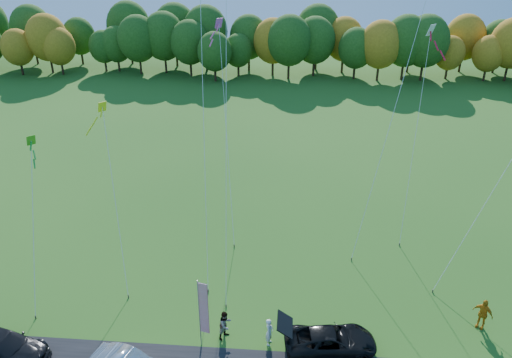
{
  "coord_description": "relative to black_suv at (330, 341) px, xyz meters",
  "views": [
    {
      "loc": [
        2.21,
        -21.25,
        20.58
      ],
      "look_at": [
        0.0,
        6.0,
        7.0
      ],
      "focal_mm": 35.0,
      "sensor_mm": 36.0,
      "label": 1
    }
  ],
  "objects": [
    {
      "name": "person_east",
      "position": [
        8.77,
        2.56,
        0.28
      ],
      "size": [
        1.19,
        1.08,
        1.95
      ],
      "primitive_type": "imported",
      "rotation": [
        0.0,
        0.0,
        -0.68
      ],
      "color": "#BE7511",
      "rests_on": "ground"
    },
    {
      "name": "feather_flag",
      "position": [
        -6.88,
        -0.17,
        2.01
      ],
      "size": [
        0.56,
        0.2,
        4.4
      ],
      "color": "#999999",
      "rests_on": "ground"
    },
    {
      "name": "ground",
      "position": [
        -4.6,
        0.72,
        -0.69
      ],
      "size": [
        160.0,
        160.0,
        0.0
      ],
      "primitive_type": "plane",
      "color": "#215316"
    },
    {
      "name": "kite_delta_red",
      "position": [
        -6.47,
        7.87,
        11.63
      ],
      "size": [
        2.47,
        9.77,
        23.15
      ],
      "color": "#4C3F33",
      "rests_on": "ground"
    },
    {
      "name": "kite_parafoil_rainbow",
      "position": [
        10.69,
        8.52,
        6.29
      ],
      "size": [
        9.5,
        6.66,
        14.35
      ],
      "color": "#4C3F33",
      "rests_on": "ground"
    },
    {
      "name": "kite_diamond_pink",
      "position": [
        -7.36,
        13.69,
        6.66
      ],
      "size": [
        2.55,
        8.9,
        15.2
      ],
      "color": "#4C3F33",
      "rests_on": "ground"
    },
    {
      "name": "kite_delta_blue",
      "position": [
        -8.04,
        9.38,
        16.27
      ],
      "size": [
        3.3,
        10.62,
        32.91
      ],
      "color": "#4C3F33",
      "rests_on": "ground"
    },
    {
      "name": "black_suv",
      "position": [
        0.0,
        0.0,
        0.0
      ],
      "size": [
        5.26,
        2.98,
        1.39
      ],
      "primitive_type": "imported",
      "rotation": [
        0.0,
        0.0,
        1.71
      ],
      "color": "black",
      "rests_on": "ground"
    },
    {
      "name": "tree_line",
      "position": [
        -4.6,
        55.72,
        -0.69
      ],
      "size": [
        116.0,
        12.0,
        10.0
      ],
      "primitive_type": null,
      "color": "#1E4711",
      "rests_on": "ground"
    },
    {
      "name": "kite_diamond_yellow",
      "position": [
        -13.69,
        6.71,
        4.57
      ],
      "size": [
        3.26,
        7.14,
        11.01
      ],
      "color": "#4C3F33",
      "rests_on": "ground"
    },
    {
      "name": "kite_parafoil_orange",
      "position": [
        5.14,
        13.94,
        11.8
      ],
      "size": [
        8.32,
        11.37,
        25.42
      ],
      "color": "#4C3F33",
      "rests_on": "ground"
    },
    {
      "name": "person_tailgate_b",
      "position": [
        -5.82,
        0.59,
        0.18
      ],
      "size": [
        1.03,
        1.08,
        1.75
      ],
      "primitive_type": "imported",
      "rotation": [
        0.0,
        0.0,
        0.97
      ],
      "color": "gray",
      "rests_on": "ground"
    },
    {
      "name": "kite_diamond_white",
      "position": [
        6.21,
        13.18,
        6.83
      ],
      "size": [
        1.87,
        5.57,
        15.33
      ],
      "color": "#4C3F33",
      "rests_on": "ground"
    },
    {
      "name": "dark_truck_a",
      "position": [
        -17.43,
        -1.86,
        0.04
      ],
      "size": [
        5.38,
        3.1,
        1.47
      ],
      "primitive_type": "imported",
      "rotation": [
        0.0,
        0.0,
        1.35
      ],
      "color": "black",
      "rests_on": "ground"
    },
    {
      "name": "kite_diamond_green",
      "position": [
        -17.59,
        3.51,
        4.33
      ],
      "size": [
        1.2,
        5.17,
        10.17
      ],
      "color": "#4C3F33",
      "rests_on": "ground"
    },
    {
      "name": "person_tailgate_a",
      "position": [
        -3.33,
        0.27,
        0.15
      ],
      "size": [
        0.51,
        0.68,
        1.69
      ],
      "primitive_type": "imported",
      "rotation": [
        0.0,
        0.0,
        1.38
      ],
      "color": "white",
      "rests_on": "ground"
    }
  ]
}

